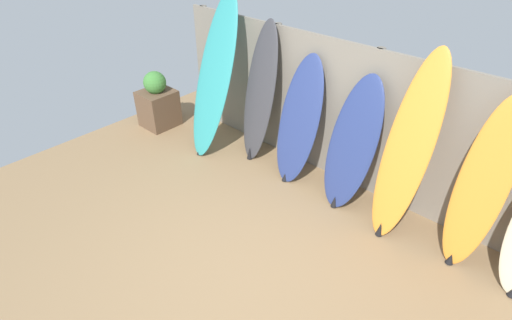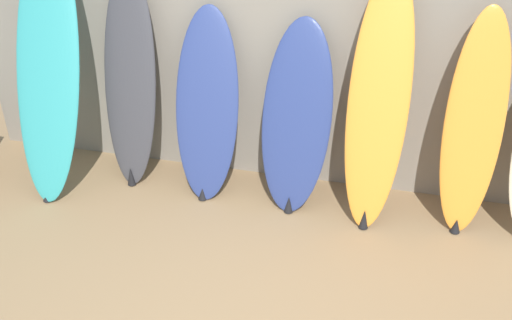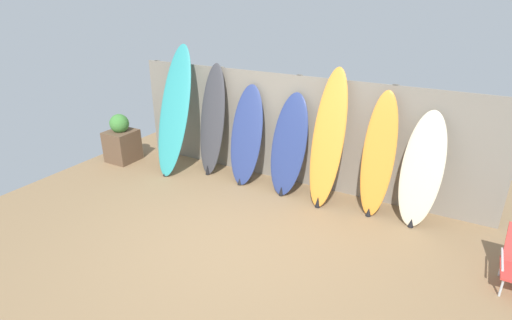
% 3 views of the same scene
% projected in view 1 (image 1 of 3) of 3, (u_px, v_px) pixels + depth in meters
% --- Properties ---
extents(ground, '(7.68, 7.68, 0.00)m').
position_uv_depth(ground, '(252.00, 273.00, 3.99)').
color(ground, '#8E704C').
extents(fence_back, '(6.08, 0.11, 1.80)m').
position_uv_depth(fence_back, '(367.00, 123.00, 4.73)').
color(fence_back, gray).
rests_on(fence_back, ground).
extents(surfboard_teal_0, '(0.63, 0.93, 2.18)m').
position_uv_depth(surfboard_teal_0, '(214.00, 77.00, 5.45)').
color(surfboard_teal_0, teal).
rests_on(surfboard_teal_0, ground).
extents(surfboard_charcoal_1, '(0.48, 0.51, 1.89)m').
position_uv_depth(surfboard_charcoal_1, '(260.00, 94.00, 5.33)').
color(surfboard_charcoal_1, '#38383D').
rests_on(surfboard_charcoal_1, ground).
extents(surfboard_navy_2, '(0.59, 0.61, 1.61)m').
position_uv_depth(surfboard_navy_2, '(299.00, 121.00, 4.98)').
color(surfboard_navy_2, navy).
rests_on(surfboard_navy_2, ground).
extents(surfboard_navy_3, '(0.59, 0.57, 1.57)m').
position_uv_depth(surfboard_navy_3, '(352.00, 145.00, 4.55)').
color(surfboard_navy_3, navy).
rests_on(surfboard_navy_3, ground).
extents(surfboard_orange_4, '(0.47, 0.63, 2.01)m').
position_uv_depth(surfboard_orange_4, '(408.00, 150.00, 4.05)').
color(surfboard_orange_4, orange).
rests_on(surfboard_orange_4, ground).
extents(surfboard_orange_5, '(0.47, 0.49, 1.77)m').
position_uv_depth(surfboard_orange_5, '(482.00, 187.00, 3.73)').
color(surfboard_orange_5, orange).
rests_on(surfboard_orange_5, ground).
extents(planter_box, '(0.50, 0.52, 0.91)m').
position_uv_depth(planter_box, '(158.00, 103.00, 6.36)').
color(planter_box, brown).
rests_on(planter_box, ground).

